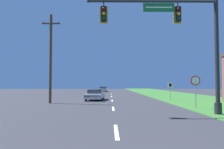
{
  "coord_description": "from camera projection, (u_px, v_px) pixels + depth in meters",
  "views": [
    {
      "loc": [
        -0.26,
        -2.76,
        1.9
      ],
      "look_at": [
        0.0,
        24.19,
        3.06
      ],
      "focal_mm": 35.0,
      "sensor_mm": 36.0,
      "label": 1
    }
  ],
  "objects": [
    {
      "name": "grass_verge_right",
      "position": [
        181.0,
        96.0,
        32.74
      ],
      "size": [
        10.0,
        110.0,
        0.04
      ],
      "color": "#38752D",
      "rests_on": "ground"
    },
    {
      "name": "road_center_line",
      "position": [
        112.0,
        101.0,
        24.65
      ],
      "size": [
        0.16,
        34.8,
        0.01
      ],
      "color": "silver",
      "rests_on": "ground"
    },
    {
      "name": "signal_mast",
      "position": [
        186.0,
        38.0,
        13.57
      ],
      "size": [
        8.33,
        0.47,
        7.92
      ],
      "color": "#232326",
      "rests_on": "grass_verge_right"
    },
    {
      "name": "car_ahead",
      "position": [
        95.0,
        95.0,
        25.71
      ],
      "size": [
        2.18,
        4.74,
        1.19
      ],
      "color": "black",
      "rests_on": "ground"
    },
    {
      "name": "far_car",
      "position": [
        103.0,
        89.0,
        53.11
      ],
      "size": [
        1.82,
        4.34,
        1.19
      ],
      "color": "black",
      "rests_on": "ground"
    },
    {
      "name": "stop_sign",
      "position": [
        195.0,
        84.0,
        17.01
      ],
      "size": [
        0.76,
        0.07,
        2.5
      ],
      "color": "gray",
      "rests_on": "grass_verge_right"
    },
    {
      "name": "route_sign_post",
      "position": [
        170.0,
        87.0,
        24.88
      ],
      "size": [
        0.55,
        0.06,
        2.03
      ],
      "color": "gray",
      "rests_on": "grass_verge_right"
    },
    {
      "name": "utility_pole_near",
      "position": [
        51.0,
        57.0,
        21.61
      ],
      "size": [
        1.8,
        0.26,
        8.83
      ],
      "color": "#4C3823",
      "rests_on": "ground"
    }
  ]
}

